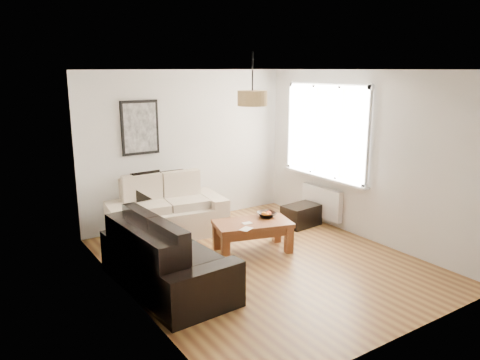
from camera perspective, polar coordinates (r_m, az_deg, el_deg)
floor at (r=6.53m, az=2.94°, el=-10.04°), size 4.50×4.50×0.00m
ceiling at (r=5.99m, az=3.25°, el=13.44°), size 3.80×4.50×0.00m
wall_back at (r=8.02m, az=-6.52°, el=4.02°), size 3.80×0.04×2.60m
wall_front at (r=4.58m, az=20.08°, el=-3.86°), size 3.80×0.04×2.60m
wall_left at (r=5.25m, az=-13.84°, el=-1.26°), size 0.04×4.50×2.60m
wall_right at (r=7.40m, az=15.04°, el=2.86°), size 0.04×4.50×2.60m
window_bay at (r=7.87m, az=10.63°, el=5.92°), size 0.14×1.90×1.60m
radiator at (r=8.09m, az=10.05°, el=-2.70°), size 0.10×0.90×0.52m
poster at (r=7.59m, az=-12.25°, el=6.33°), size 0.62×0.04×0.87m
pendant_shade at (r=6.24m, az=1.54°, el=10.05°), size 0.40×0.40×0.20m
loveseat_cream at (r=7.52m, az=-9.15°, el=-3.31°), size 1.94×1.21×0.91m
sofa_leather at (r=5.73m, az=-9.02°, el=-9.09°), size 1.05×1.98×0.83m
coffee_table at (r=6.81m, az=1.55°, el=-6.96°), size 1.22×0.87×0.45m
ottoman at (r=7.97m, az=7.57°, el=-4.34°), size 0.67×0.47×0.36m
cushion_left at (r=7.55m, az=-11.41°, el=-0.69°), size 0.46×0.17×0.46m
cushion_right at (r=7.72m, az=-8.45°, el=-0.38°), size 0.43×0.14×0.42m
fruit_bowl at (r=6.96m, az=3.31°, el=-4.27°), size 0.30×0.30×0.07m
orange_a at (r=6.91m, az=3.35°, el=-4.36°), size 0.08×0.08×0.07m
orange_b at (r=6.98m, az=3.53°, el=-4.19°), size 0.10×0.10×0.09m
orange_c at (r=6.93m, az=2.96°, el=-4.29°), size 0.10×0.10×0.09m
papers at (r=6.43m, az=0.77°, el=-6.06°), size 0.22×0.19×0.01m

